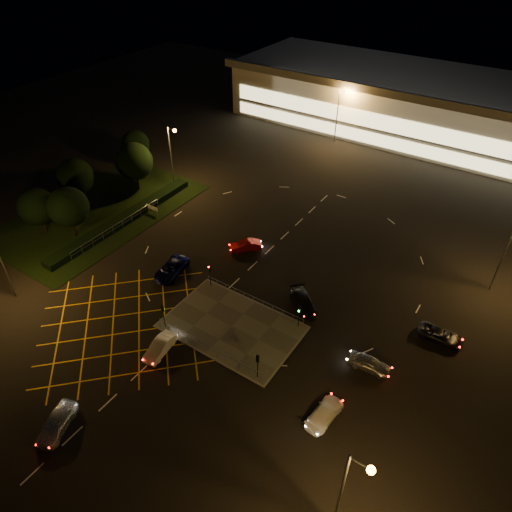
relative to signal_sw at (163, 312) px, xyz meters
The scene contains 26 objects.
ground 7.58m from the signal_sw, 56.28° to the left, with size 180.00×180.00×0.00m, color black.
pedestrian_island 7.57m from the signal_sw, 33.65° to the left, with size 14.00×9.00×0.12m, color #4C4944.
grass_verge 26.93m from the signal_sw, 153.45° to the left, with size 18.00×30.00×0.08m, color black.
hedge 22.55m from the signal_sw, 147.74° to the left, with size 2.00×26.00×1.00m, color black.
supermarket 68.13m from the signal_sw, 86.63° to the left, with size 72.00×26.50×10.50m.
streetlight_se 26.05m from the signal_sw, 18.14° to the right, with size 1.78×0.56×10.03m.
streetlight_nw 31.24m from the signal_sw, 129.19° to the left, with size 1.78×0.56×10.03m.
streetlight_ne 38.75m from the signal_sw, 42.43° to the left, with size 1.78×0.56×10.03m.
streetlight_far_left 54.44m from the signal_sw, 95.88° to the left, with size 1.78×0.56×10.03m.
signal_sw is the anchor object (origin of this frame).
signal_se 12.00m from the signal_sw, ahead, with size 0.28×0.30×3.15m.
signal_nw 7.99m from the signal_sw, 90.00° to the left, with size 0.28×0.30×3.15m.
signal_ne 14.41m from the signal_sw, 33.65° to the left, with size 0.28×0.30×3.15m.
tree_a 26.38m from the signal_sw, behind, with size 5.04×5.04×6.86m.
tree_b 30.55m from the signal_sw, 156.81° to the left, with size 5.40×5.40×7.35m.
tree_c 31.34m from the signal_sw, 140.20° to the left, with size 5.76×5.76×7.84m.
tree_d 39.73m from the signal_sw, 139.09° to the left, with size 4.68×4.68×6.37m.
tree_e 22.92m from the signal_sw, 164.76° to the left, with size 5.40×5.40×7.35m.
car_near_silver 14.31m from the signal_sw, 88.38° to the right, with size 1.87×4.65×1.58m, color #ADAFB4.
car_queue_white 3.79m from the signal_sw, 55.59° to the right, with size 1.49×4.28×1.41m, color white.
car_left_blue 9.26m from the signal_sw, 127.40° to the left, with size 2.47×5.35×1.49m, color #0B1044.
car_far_dkgrey 15.60m from the signal_sw, 45.12° to the left, with size 2.05×5.04×1.46m, color black.
car_right_silver 21.77m from the signal_sw, 18.95° to the left, with size 1.67×4.15×1.42m, color #AEB2B6.
car_circ_red 16.42m from the signal_sw, 92.29° to the left, with size 1.44×4.14×1.37m, color #960D0A.
car_east_grey 29.31m from the signal_sw, 30.15° to the left, with size 2.10×4.56×1.27m, color black.
car_approach_white 19.44m from the signal_sw, ahead, with size 1.84×4.54×1.32m, color white.
Camera 1 is at (23.17, -29.12, 36.62)m, focal length 32.00 mm.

